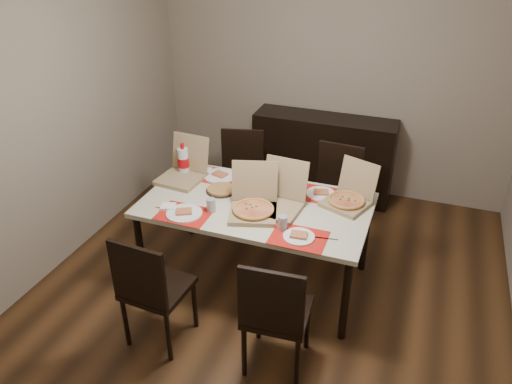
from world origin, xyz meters
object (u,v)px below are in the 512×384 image
sideboard (323,156)px  dip_bowl (285,193)px  chair_near_right (275,312)px  chair_near_left (151,287)px  dining_table (256,210)px  chair_far_left (241,173)px  chair_far_right (335,190)px  soda_bottle (183,162)px  pizza_box_center (253,206)px

sideboard → dip_bowl: 1.50m
chair_near_right → chair_near_left: bearing=-176.2°
sideboard → chair_near_right: bearing=-83.6°
chair_near_left → dip_bowl: bearing=62.8°
dining_table → sideboard: bearing=84.3°
dining_table → chair_near_left: bearing=-114.2°
sideboard → chair_far_left: 1.03m
chair_near_left → chair_far_left: (-0.05, 1.83, 0.00)m
dining_table → chair_near_left: (-0.43, -0.95, -0.17)m
chair_near_right → dip_bowl: size_ratio=6.91×
chair_near_left → dining_table: bearing=65.8°
sideboard → chair_far_right: bearing=-69.6°
chair_far_left → dip_bowl: 0.96m
chair_near_left → chair_near_right: bearing=3.8°
soda_bottle → chair_near_right: bearing=-43.1°
pizza_box_center → chair_near_left: bearing=-119.7°
chair_near_right → pizza_box_center: pizza_box_center is taller
soda_bottle → chair_near_left: bearing=-74.1°
dip_bowl → soda_bottle: soda_bottle is taller
chair_near_right → chair_far_left: 2.00m
sideboard → chair_near_left: 2.69m
dining_table → chair_far_right: (0.47, 0.86, -0.17)m
chair_far_left → pizza_box_center: bearing=-63.5°
dining_table → pizza_box_center: 0.19m
chair_far_left → pizza_box_center: size_ratio=1.94×
dining_table → pizza_box_center: (0.03, -0.14, 0.12)m
chair_near_right → chair_far_left: (-0.93, 1.77, 0.00)m
dining_table → soda_bottle: bearing=161.7°
chair_near_left → pizza_box_center: pizza_box_center is taller
chair_far_left → soda_bottle: bearing=-115.1°
chair_far_right → chair_near_left: bearing=-116.4°
chair_near_right → dip_bowl: (-0.28, 1.10, 0.26)m
chair_far_right → pizza_box_center: bearing=-113.7°
pizza_box_center → chair_near_right: bearing=-60.4°
dining_table → chair_far_right: 0.99m
pizza_box_center → dip_bowl: size_ratio=3.57×
sideboard → chair_near_left: bearing=-102.7°
chair_near_left → soda_bottle: size_ratio=3.16×
chair_near_right → soda_bottle: soda_bottle is taller
pizza_box_center → dining_table: bearing=102.5°
sideboard → dining_table: 1.70m
chair_near_left → dip_bowl: size_ratio=6.91×
dining_table → pizza_box_center: size_ratio=3.75×
dining_table → chair_far_left: 1.01m
chair_far_right → pizza_box_center: pizza_box_center is taller
sideboard → pizza_box_center: (-0.13, -1.82, 0.36)m
chair_far_left → chair_near_left: bearing=-88.4°
chair_near_right → pizza_box_center: 0.91m
chair_far_left → soda_bottle: size_ratio=3.16×
dip_bowl → pizza_box_center: bearing=-111.4°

